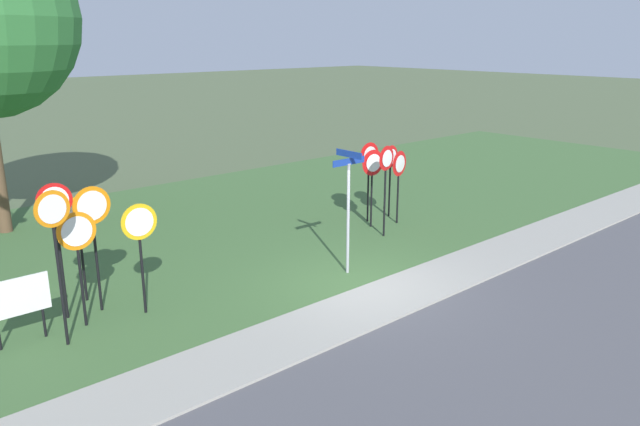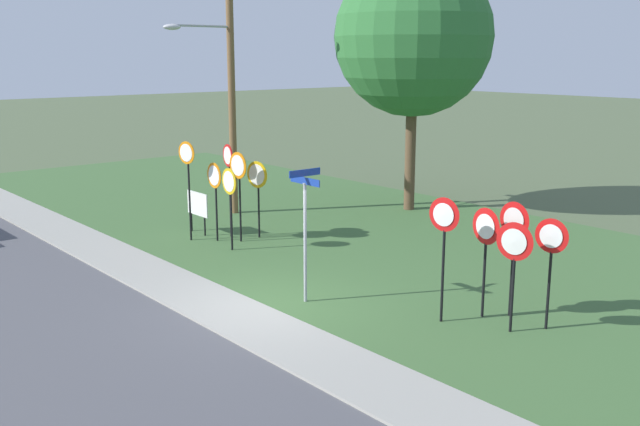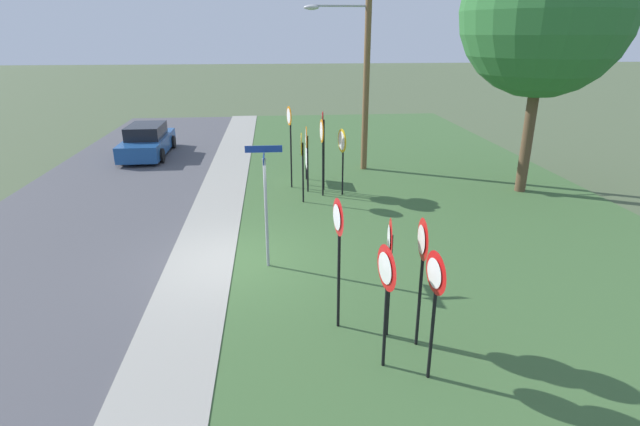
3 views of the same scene
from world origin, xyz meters
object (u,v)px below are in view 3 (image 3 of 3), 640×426
at_px(street_name_post, 266,197).
at_px(yield_sign_far_left, 434,287).
at_px(yield_sign_near_right, 389,251).
at_px(utility_pole, 363,50).
at_px(oak_tree_left, 546,12).
at_px(stop_sign_far_left, 322,141).
at_px(stop_sign_far_center, 323,135).
at_px(yield_sign_far_right, 421,253).
at_px(yield_sign_near_left, 338,234).
at_px(parked_hatchback_near, 147,141).
at_px(stop_sign_near_right, 302,153).
at_px(stop_sign_far_right, 290,130).
at_px(notice_board, 307,160).
at_px(yield_sign_center, 385,279).
at_px(stop_sign_center_tall, 342,148).
at_px(stop_sign_near_left, 307,145).

bearing_deg(street_name_post, yield_sign_far_left, 31.41).
height_order(yield_sign_near_right, utility_pole, utility_pole).
height_order(yield_sign_near_right, oak_tree_left, oak_tree_left).
height_order(stop_sign_far_left, stop_sign_far_center, stop_sign_far_center).
bearing_deg(yield_sign_far_right, yield_sign_near_left, -115.02).
bearing_deg(yield_sign_near_right, yield_sign_far_left, 26.88).
height_order(yield_sign_near_left, oak_tree_left, oak_tree_left).
xyz_separation_m(yield_sign_near_left, parked_hatchback_near, (-14.49, -6.73, -1.28)).
xyz_separation_m(yield_sign_far_right, street_name_post, (-3.39, -2.60, -0.05)).
xyz_separation_m(stop_sign_far_center, utility_pole, (-2.67, 1.76, 2.64)).
bearing_deg(stop_sign_far_center, yield_sign_far_left, 13.11).
xyz_separation_m(stop_sign_near_right, stop_sign_far_left, (-0.61, 0.70, 0.24)).
xyz_separation_m(stop_sign_far_right, utility_pole, (-2.26, 2.87, 2.55)).
xyz_separation_m(yield_sign_near_right, street_name_post, (-3.05, -2.13, 0.04)).
bearing_deg(yield_sign_far_right, stop_sign_far_center, -172.39).
relative_size(yield_sign_near_left, notice_board, 2.03).
distance_m(stop_sign_near_right, yield_sign_center, 8.49).
relative_size(yield_sign_near_right, yield_sign_center, 1.05).
relative_size(stop_sign_far_center, stop_sign_far_right, 0.95).
bearing_deg(yield_sign_near_left, stop_sign_center_tall, 163.21).
distance_m(stop_sign_far_center, oak_tree_left, 7.90).
distance_m(stop_sign_far_left, oak_tree_left, 7.98).
distance_m(stop_sign_far_right, notice_board, 1.47).
height_order(stop_sign_far_center, street_name_post, street_name_post).
height_order(stop_sign_far_center, yield_sign_near_left, stop_sign_far_center).
xyz_separation_m(stop_sign_far_right, oak_tree_left, (1.16, 7.97, 3.76)).
bearing_deg(stop_sign_near_right, oak_tree_left, 97.17).
bearing_deg(notice_board, utility_pole, 127.17).
height_order(yield_sign_center, street_name_post, street_name_post).
height_order(stop_sign_far_center, parked_hatchback_near, stop_sign_far_center).
bearing_deg(yield_sign_far_right, notice_board, -170.03).
distance_m(yield_sign_center, parked_hatchback_near, 17.36).
bearing_deg(oak_tree_left, yield_sign_far_right, -36.13).
xyz_separation_m(stop_sign_far_center, yield_sign_center, (9.72, -0.01, -0.35)).
height_order(stop_sign_far_left, stop_sign_center_tall, stop_sign_far_left).
bearing_deg(street_name_post, notice_board, 169.04).
xyz_separation_m(stop_sign_far_left, yield_sign_far_right, (8.55, 0.80, -0.11)).
relative_size(stop_sign_far_center, stop_sign_center_tall, 1.21).
distance_m(stop_sign_near_left, yield_sign_near_left, 8.35).
relative_size(stop_sign_near_left, stop_sign_center_tall, 1.01).
xyz_separation_m(stop_sign_far_center, street_name_post, (5.81, -1.90, -0.23)).
bearing_deg(stop_sign_near_left, street_name_post, -11.87).
bearing_deg(yield_sign_center, stop_sign_center_tall, 166.15).
distance_m(stop_sign_near_left, stop_sign_far_center, 0.67).
relative_size(stop_sign_far_center, yield_sign_far_left, 1.24).
relative_size(yield_sign_near_right, parked_hatchback_near, 0.50).
bearing_deg(stop_sign_far_right, parked_hatchback_near, -142.76).
distance_m(stop_sign_near_right, street_name_post, 4.68).
relative_size(stop_sign_near_right, yield_sign_far_left, 1.03).
relative_size(notice_board, oak_tree_left, 0.15).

